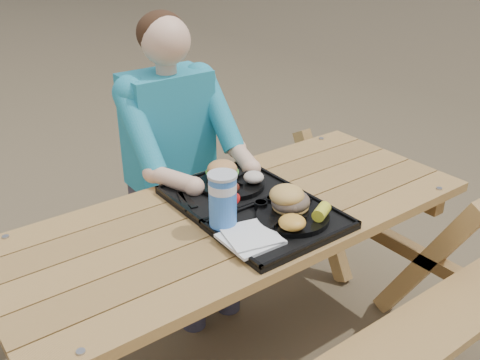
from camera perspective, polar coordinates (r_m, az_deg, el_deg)
picnic_table at (r=2.20m, az=-0.00°, el=-11.88°), size 1.80×1.49×0.75m
tray_near at (r=1.89m, az=4.27°, el=-4.87°), size 0.45×0.35×0.02m
tray_far at (r=2.11m, az=-1.37°, el=-1.23°), size 0.45×0.35×0.02m
plate_near at (r=1.91m, az=5.64°, el=-3.90°), size 0.26×0.26×0.02m
plate_far at (r=2.12m, az=-0.87°, el=-0.43°), size 0.26×0.26×0.02m
napkin_stack at (r=1.78m, az=1.11°, el=-6.20°), size 0.18×0.18×0.02m
soda_cup at (r=1.81m, az=-1.85°, el=-2.39°), size 0.10×0.10×0.19m
condiment_bbq at (r=1.96m, az=2.23°, el=-2.71°), size 0.05×0.05×0.03m
condiment_mustard at (r=1.99m, az=3.43°, el=-2.24°), size 0.05×0.05×0.03m
sandwich at (r=1.90m, az=5.47°, el=-1.20°), size 0.13×0.13×0.14m
mac_cheese at (r=1.81m, az=5.59°, el=-4.52°), size 0.09×0.09×0.05m
corn_cob at (r=1.88m, az=8.69°, el=-3.36°), size 0.10×0.10×0.05m
cutlery_far at (r=2.04m, az=-5.69°, el=-2.03°), size 0.05×0.15×0.01m
burger at (r=2.13m, az=-1.92°, el=1.58°), size 0.12×0.12×0.11m
baked_beans at (r=2.04m, az=-1.15°, el=-0.77°), size 0.08×0.08×0.04m
potato_salad at (r=2.10m, az=1.47°, el=0.30°), size 0.08×0.08×0.04m
diner at (r=2.53m, az=-7.17°, el=0.48°), size 0.48×0.84×1.28m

